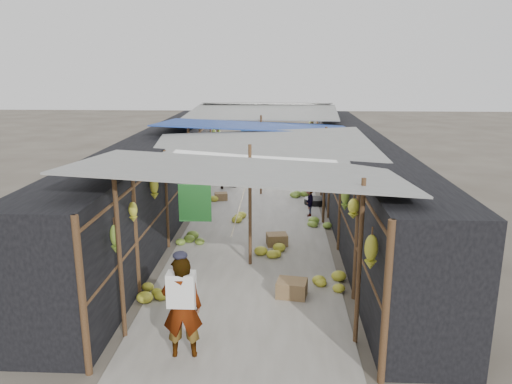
% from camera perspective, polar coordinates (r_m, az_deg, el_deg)
% --- Properties ---
extents(ground, '(80.00, 80.00, 0.00)m').
position_cam_1_polar(ground, '(8.12, -1.96, -16.46)').
color(ground, '#6B6356').
rests_on(ground, ground).
extents(aisle_slab, '(3.60, 16.00, 0.02)m').
position_cam_1_polar(aisle_slab, '(14.09, 0.17, -2.78)').
color(aisle_slab, '#9E998E').
rests_on(aisle_slab, ground).
extents(stall_left, '(1.40, 15.00, 2.30)m').
position_cam_1_polar(stall_left, '(14.17, -10.80, 1.83)').
color(stall_left, black).
rests_on(stall_left, ground).
extents(stall_right, '(1.40, 15.00, 2.30)m').
position_cam_1_polar(stall_right, '(13.94, 11.33, 1.60)').
color(stall_right, black).
rests_on(stall_right, ground).
extents(crate_near, '(0.53, 0.45, 0.29)m').
position_cam_1_polar(crate_near, '(11.85, 2.40, -5.47)').
color(crate_near, olive).
rests_on(crate_near, ground).
extents(crate_mid, '(0.61, 0.52, 0.32)m').
position_cam_1_polar(crate_mid, '(9.36, 4.11, -10.98)').
color(crate_mid, olive).
rests_on(crate_mid, ground).
extents(crate_back, '(0.45, 0.39, 0.25)m').
position_cam_1_polar(crate_back, '(15.75, -4.02, -0.53)').
color(crate_back, olive).
rests_on(crate_back, ground).
extents(black_basin, '(0.65, 0.65, 0.20)m').
position_cam_1_polar(black_basin, '(15.38, 6.74, -1.07)').
color(black_basin, black).
rests_on(black_basin, ground).
extents(vendor_elderly, '(0.61, 0.44, 1.57)m').
position_cam_1_polar(vendor_elderly, '(7.41, -8.44, -12.91)').
color(vendor_elderly, white).
rests_on(vendor_elderly, ground).
extents(shopper_blue, '(0.92, 0.87, 1.51)m').
position_cam_1_polar(shopper_blue, '(17.14, -2.97, 2.87)').
color(shopper_blue, navy).
rests_on(shopper_blue, ground).
extents(vendor_seated, '(0.35, 0.60, 0.91)m').
position_cam_1_polar(vendor_seated, '(14.06, 6.07, -1.02)').
color(vendor_seated, '#545049').
rests_on(vendor_seated, ground).
extents(market_canopy, '(5.62, 15.20, 2.77)m').
position_cam_1_polar(market_canopy, '(13.91, 0.33, 7.12)').
color(market_canopy, brown).
rests_on(market_canopy, ground).
extents(hanging_bananas, '(3.95, 14.13, 0.84)m').
position_cam_1_polar(hanging_bananas, '(13.77, 0.52, 3.86)').
color(hanging_bananas, olive).
rests_on(hanging_bananas, ground).
extents(floor_bananas, '(3.87, 10.47, 0.35)m').
position_cam_1_polar(floor_bananas, '(13.72, 0.71, -2.62)').
color(floor_bananas, olive).
rests_on(floor_bananas, ground).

